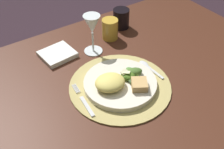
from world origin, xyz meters
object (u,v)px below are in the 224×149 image
object	(u,v)px
dark_tumbler	(121,18)
spoon	(147,66)
napkin	(57,54)
fork	(84,101)
wine_glass	(92,26)
dinner_plate	(120,83)
amber_tumbler	(110,29)
dining_table	(128,95)

from	to	relation	value
dark_tumbler	spoon	bearing A→B (deg)	-106.98
dark_tumbler	napkin	bearing A→B (deg)	-173.43
fork	napkin	size ratio (longest dim) A/B	1.30
spoon	wine_glass	xyz separation A→B (m)	(-0.11, 0.21, 0.11)
dinner_plate	amber_tumbler	xyz separation A→B (m)	(0.14, 0.27, 0.03)
dining_table	napkin	xyz separation A→B (m)	(-0.17, 0.24, 0.12)
fork	spoon	size ratio (longest dim) A/B	1.28
napkin	wine_glass	world-z (taller)	wine_glass
spoon	dark_tumbler	world-z (taller)	dark_tumbler
fork	wine_glass	size ratio (longest dim) A/B	1.00
dining_table	dark_tumbler	xyz separation A→B (m)	(0.16, 0.28, 0.16)
napkin	amber_tumbler	world-z (taller)	amber_tumbler
fork	dark_tumbler	xyz separation A→B (m)	(0.38, 0.32, 0.03)
dark_tumbler	dinner_plate	bearing A→B (deg)	-125.99
spoon	napkin	world-z (taller)	napkin
dark_tumbler	amber_tumbler	bearing A→B (deg)	-152.96
fork	napkin	world-z (taller)	napkin
spoon	amber_tumbler	xyz separation A→B (m)	(-0.00, 0.25, 0.04)
amber_tumbler	dining_table	bearing A→B (deg)	-106.70
napkin	amber_tumbler	distance (m)	0.25
dining_table	dark_tumbler	size ratio (longest dim) A/B	14.32
dinner_plate	spoon	xyz separation A→B (m)	(0.14, 0.02, -0.01)
dining_table	amber_tumbler	world-z (taller)	amber_tumbler
wine_glass	dark_tumbler	bearing A→B (deg)	24.13
amber_tumbler	spoon	bearing A→B (deg)	-89.77
amber_tumbler	dark_tumbler	size ratio (longest dim) A/B	1.01
fork	wine_glass	distance (m)	0.31
spoon	fork	bearing A→B (deg)	-175.63
dining_table	spoon	bearing A→B (deg)	-10.46
wine_glass	amber_tumbler	distance (m)	0.14
fork	napkin	xyz separation A→B (m)	(0.04, 0.28, 0.00)
dark_tumbler	wine_glass	bearing A→B (deg)	-155.87
wine_glass	dinner_plate	bearing A→B (deg)	-97.64
dining_table	dark_tumbler	bearing A→B (deg)	60.16
dinner_plate	napkin	xyz separation A→B (m)	(-0.10, 0.28, -0.01)
spoon	napkin	bearing A→B (deg)	133.73
dinner_plate	dark_tumbler	xyz separation A→B (m)	(0.23, 0.32, 0.03)
amber_tumbler	dark_tumbler	distance (m)	0.10
dinner_plate	wine_glass	bearing A→B (deg)	82.36
wine_glass	spoon	bearing A→B (deg)	-61.47
spoon	amber_tumbler	distance (m)	0.25
dinner_plate	fork	bearing A→B (deg)	178.82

